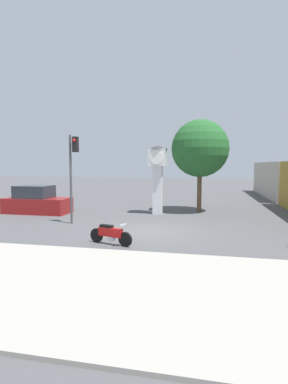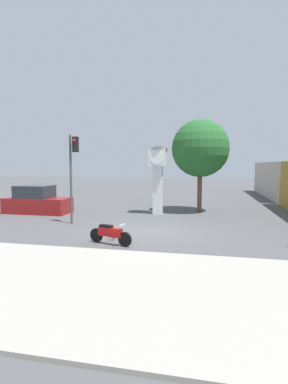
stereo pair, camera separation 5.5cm
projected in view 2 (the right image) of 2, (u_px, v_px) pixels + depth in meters
The scene contains 7 objects.
ground_plane at pixel (150, 231), 14.15m from camera, with size 120.00×120.00×0.00m, color #4C4C4F.
sidewalk_strip at pixel (102, 285), 7.68m from camera, with size 36.00×6.00×0.10m.
motorcycle at pixel (110, 234), 11.78m from camera, with size 1.89×0.73×0.86m.
clock_tower at pixel (158, 169), 18.99m from camera, with size 1.29×1.29×4.35m.
traffic_light at pixel (73, 163), 15.76m from camera, with size 0.50×0.35×4.70m.
street_tree at pixel (200, 149), 19.69m from camera, with size 3.78×3.78×6.10m.
parked_car at pixel (37, 202), 19.49m from camera, with size 4.21×1.83×1.80m.
Camera 2 is at (2.61, -13.68, 3.13)m, focal length 28.00 mm.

